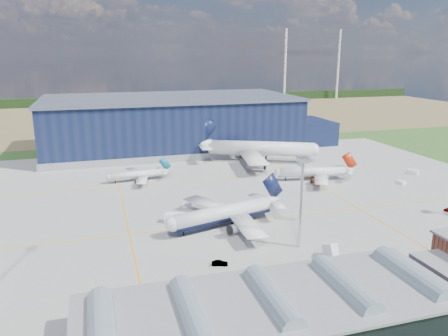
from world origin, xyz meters
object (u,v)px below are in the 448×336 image
airliner_red (312,167)px  airliner_widebody (260,141)px  gse_van_b (413,172)px  gse_van_a (176,218)px  airliner_regional (136,171)px  airliner_navy (223,205)px  hangar (176,125)px  airstair (330,253)px  light_mast_center (302,188)px  gse_cart_b (187,205)px  gse_cart_a (401,183)px  car_b (220,263)px  gse_tug_b (333,275)px

airliner_red → airliner_widebody: airliner_widebody is taller
gse_van_b → gse_van_a: bearing=164.0°
airliner_red → airliner_regional: (-63.75, 18.00, -1.18)m
airliner_navy → airliner_widebody: airliner_widebody is taller
hangar → airstair: hangar is taller
light_mast_center → gse_van_a: light_mast_center is taller
hangar → gse_cart_b: hangar is taller
gse_van_a → airliner_regional: bearing=25.9°
gse_van_a → gse_cart_a: bearing=-63.7°
gse_cart_a → airliner_red: bearing=138.7°
airliner_navy → gse_van_b: bearing=-175.7°
airliner_navy → car_b: 23.77m
gse_cart_b → hangar: bearing=8.5°
gse_cart_a → hangar: bearing=111.9°
airliner_widebody → airstair: (-18.57, -93.09, -8.03)m
gse_tug_b → car_b: (-21.99, 12.12, -0.05)m
airliner_red → gse_cart_b: bearing=29.0°
gse_cart_b → gse_van_a: bearing=170.2°
airliner_widebody → airliner_regional: size_ratio=2.30×
gse_van_a → airliner_widebody: bearing=-21.6°
gse_cart_a → airstair: size_ratio=0.71×
gse_van_a → gse_cart_a: 87.53m
airliner_regional → gse_tug_b: 92.26m
airliner_navy → gse_cart_a: bearing=-179.7°
gse_tug_b → gse_cart_b: bearing=130.0°
airliner_navy → gse_van_a: (-12.06, 6.98, -5.02)m
gse_van_b → gse_cart_a: bearing=-172.0°
light_mast_center → gse_van_b: (73.63, 48.40, -14.47)m
light_mast_center → airliner_widebody: 88.16m
hangar → airstair: bearing=-85.2°
airliner_red → gse_van_b: (42.86, -3.60, -4.33)m
gse_cart_b → airstair: size_ratio=0.61×
car_b → gse_cart_b: bearing=16.2°
airliner_navy → car_b: size_ratio=10.50×
airliner_widebody → gse_tug_b: airliner_widebody is taller
airstair → car_b: bearing=171.3°
airliner_red → car_b: bearing=59.0°
hangar → gse_cart_a: hangar is taller
airliner_navy → gse_van_b: size_ratio=9.31×
hangar → gse_van_b: hangar is taller
gse_cart_a → airstair: airstair is taller
light_mast_center → gse_van_a: bearing=136.7°
airliner_widebody → gse_cart_b: bearing=-107.0°
car_b → airliner_red: bearing=-25.4°
gse_tug_b → gse_van_b: gse_van_b is taller
gse_tug_b → gse_cart_b: size_ratio=1.15×
airliner_red → gse_tug_b: airliner_red is taller
airliner_widebody → gse_van_a: size_ratio=9.38×
airliner_red → gse_van_a: airliner_red is taller
gse_cart_b → airliner_regional: bearing=37.5°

